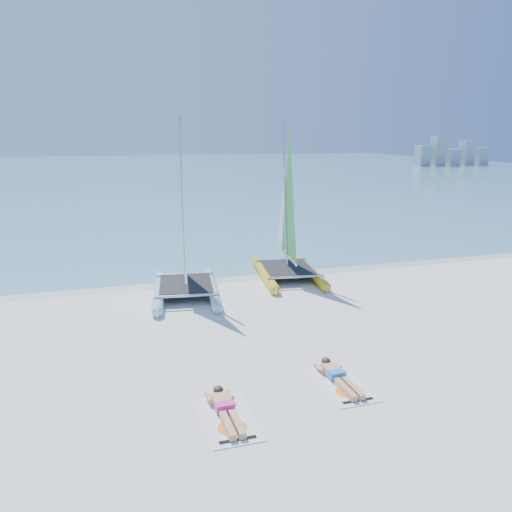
{
  "coord_description": "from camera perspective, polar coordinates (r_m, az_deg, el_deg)",
  "views": [
    {
      "loc": [
        -4.94,
        -12.59,
        5.4
      ],
      "look_at": [
        -0.68,
        1.2,
        1.86
      ],
      "focal_mm": 35.0,
      "sensor_mm": 36.0,
      "label": 1
    }
  ],
  "objects": [
    {
      "name": "towel_a",
      "position": [
        10.23,
        -3.24,
        -18.03
      ],
      "size": [
        1.0,
        1.85,
        0.02
      ],
      "primitive_type": "cube",
      "color": "silver",
      "rests_on": "ground"
    },
    {
      "name": "sea",
      "position": [
        75.94,
        -13.59,
        9.34
      ],
      "size": [
        140.0,
        115.0,
        0.01
      ],
      "primitive_type": "cube",
      "color": "#74BCC1",
      "rests_on": "ground"
    },
    {
      "name": "sunbather_a",
      "position": [
        10.33,
        -3.52,
        -16.98
      ],
      "size": [
        0.37,
        1.73,
        0.26
      ],
      "color": "#DFB375",
      "rests_on": "towel_a"
    },
    {
      "name": "catamaran_blue",
      "position": [
        17.02,
        -8.19,
        1.63
      ],
      "size": [
        2.79,
        4.81,
        6.21
      ],
      "rotation": [
        0.0,
        0.0,
        -0.14
      ],
      "color": "#B1D7E9",
      "rests_on": "ground"
    },
    {
      "name": "towel_b",
      "position": [
        11.54,
        9.73,
        -14.25
      ],
      "size": [
        1.0,
        1.85,
        0.02
      ],
      "primitive_type": "cube",
      "color": "silver",
      "rests_on": "ground"
    },
    {
      "name": "distant_skyline",
      "position": [
        94.95,
        21.37,
        10.78
      ],
      "size": [
        14.0,
        2.0,
        5.0
      ],
      "color": "#9EA5AD",
      "rests_on": "ground"
    },
    {
      "name": "wet_sand_strip",
      "position": [
        19.51,
        -1.83,
        -2.27
      ],
      "size": [
        140.0,
        1.4,
        0.01
      ],
      "primitive_type": "cube",
      "color": "beige",
      "rests_on": "ground"
    },
    {
      "name": "sunbather_b",
      "position": [
        11.65,
        9.31,
        -13.37
      ],
      "size": [
        0.37,
        1.73,
        0.26
      ],
      "color": "#DFB375",
      "rests_on": "towel_b"
    },
    {
      "name": "ground",
      "position": [
        14.56,
        3.99,
        -8.01
      ],
      "size": [
        140.0,
        140.0,
        0.0
      ],
      "primitive_type": "plane",
      "color": "white",
      "rests_on": "ground"
    },
    {
      "name": "catamaran_yellow",
      "position": [
        19.33,
        3.46,
        3.52
      ],
      "size": [
        2.8,
        5.0,
        6.22
      ],
      "rotation": [
        0.0,
        0.0,
        -0.14
      ],
      "color": "gold",
      "rests_on": "ground"
    }
  ]
}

